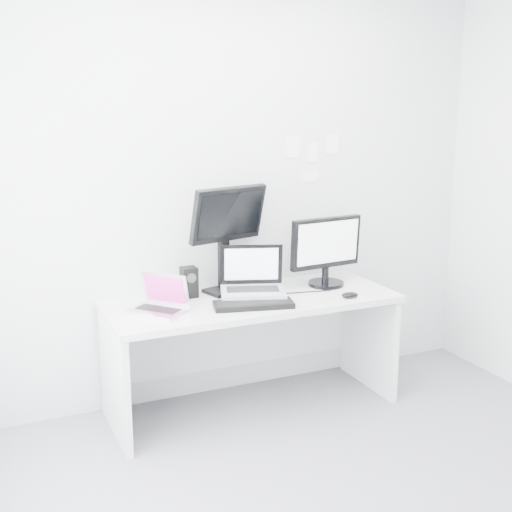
% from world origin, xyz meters
% --- Properties ---
extents(back_wall, '(3.60, 0.00, 3.60)m').
position_xyz_m(back_wall, '(0.00, 1.60, 1.35)').
color(back_wall, silver).
rests_on(back_wall, ground).
extents(desk, '(1.80, 0.70, 0.73)m').
position_xyz_m(desk, '(0.00, 1.25, 0.36)').
color(desk, silver).
rests_on(desk, ground).
extents(macbook, '(0.38, 0.39, 0.23)m').
position_xyz_m(macbook, '(-0.62, 1.20, 0.85)').
color(macbook, '#B6B5BB').
rests_on(macbook, desk).
extents(speaker, '(0.09, 0.09, 0.19)m').
position_xyz_m(speaker, '(-0.34, 1.43, 0.82)').
color(speaker, black).
rests_on(speaker, desk).
extents(dell_laptop, '(0.47, 0.42, 0.33)m').
position_xyz_m(dell_laptop, '(0.00, 1.24, 0.89)').
color(dell_laptop, '#A3A6AB').
rests_on(dell_laptop, desk).
extents(rear_monitor, '(0.54, 0.31, 0.70)m').
position_xyz_m(rear_monitor, '(-0.09, 1.44, 1.08)').
color(rear_monitor, black).
rests_on(rear_monitor, desk).
extents(samsung_monitor, '(0.53, 0.28, 0.47)m').
position_xyz_m(samsung_monitor, '(0.57, 1.32, 0.96)').
color(samsung_monitor, black).
rests_on(samsung_monitor, desk).
extents(keyboard, '(0.50, 0.27, 0.03)m').
position_xyz_m(keyboard, '(-0.06, 1.08, 0.75)').
color(keyboard, black).
rests_on(keyboard, desk).
extents(mouse, '(0.12, 0.09, 0.04)m').
position_xyz_m(mouse, '(0.56, 1.01, 0.75)').
color(mouse, black).
rests_on(mouse, desk).
extents(wall_note_0, '(0.10, 0.00, 0.14)m').
position_xyz_m(wall_note_0, '(0.45, 1.59, 1.62)').
color(wall_note_0, white).
rests_on(wall_note_0, back_wall).
extents(wall_note_1, '(0.09, 0.00, 0.13)m').
position_xyz_m(wall_note_1, '(0.60, 1.59, 1.58)').
color(wall_note_1, white).
rests_on(wall_note_1, back_wall).
extents(wall_note_2, '(0.10, 0.00, 0.14)m').
position_xyz_m(wall_note_2, '(0.75, 1.59, 1.63)').
color(wall_note_2, white).
rests_on(wall_note_2, back_wall).
extents(wall_note_3, '(0.11, 0.00, 0.08)m').
position_xyz_m(wall_note_3, '(0.58, 1.59, 1.42)').
color(wall_note_3, white).
rests_on(wall_note_3, back_wall).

